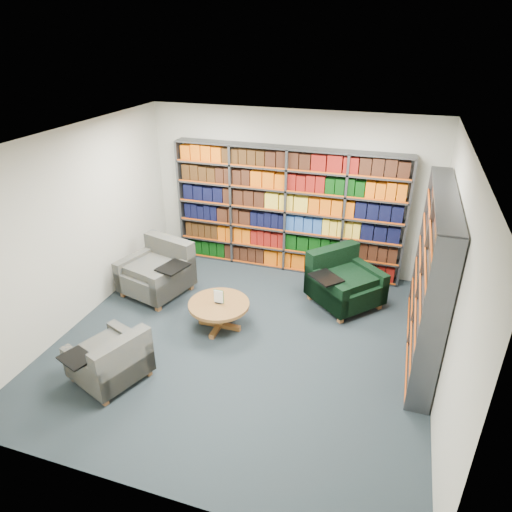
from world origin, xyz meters
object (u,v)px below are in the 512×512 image
(chair_teal_front, at_px, (113,362))
(coffee_table, at_px, (219,308))
(chair_green_right, at_px, (342,282))
(chair_teal_left, at_px, (160,272))

(chair_teal_front, relative_size, coffee_table, 1.19)
(chair_green_right, bearing_deg, chair_teal_left, -168.60)
(chair_teal_left, xyz_separation_m, chair_teal_front, (0.51, -2.15, -0.06))
(chair_teal_left, height_order, chair_green_right, chair_teal_left)
(chair_teal_front, bearing_deg, coffee_table, 60.87)
(chair_green_right, distance_m, chair_teal_front, 3.63)
(coffee_table, bearing_deg, chair_teal_left, 152.74)
(chair_teal_left, bearing_deg, coffee_table, -27.26)
(chair_green_right, bearing_deg, coffee_table, -141.19)
(chair_green_right, height_order, chair_teal_front, chair_green_right)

